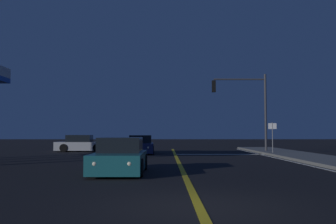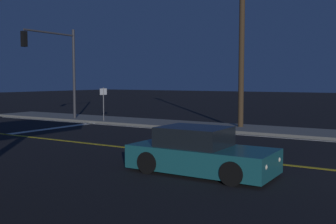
# 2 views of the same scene
# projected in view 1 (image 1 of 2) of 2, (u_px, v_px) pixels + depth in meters

# --- Properties ---
(ground_plane) EXTENTS (160.00, 160.00, 0.00)m
(ground_plane) POSITION_uv_depth(u_px,v_px,m) (199.00, 207.00, 7.62)
(ground_plane) COLOR black
(lane_line_center) EXTENTS (0.20, 34.05, 0.01)m
(lane_line_center) POSITION_uv_depth(u_px,v_px,m) (180.00, 165.00, 17.62)
(lane_line_center) COLOR gold
(lane_line_center) RESTS_ON ground
(lane_line_edge_right) EXTENTS (0.16, 34.05, 0.01)m
(lane_line_edge_right) POSITION_uv_depth(u_px,v_px,m) (306.00, 165.00, 17.66)
(lane_line_edge_right) COLOR silver
(lane_line_edge_right) RESTS_ON ground
(stop_bar) EXTENTS (6.23, 0.50, 0.01)m
(stop_bar) POSITION_uv_depth(u_px,v_px,m) (219.00, 154.00, 26.14)
(stop_bar) COLOR silver
(stop_bar) RESTS_ON ground
(car_parked_curb_navy) EXTENTS (2.10, 4.62, 1.34)m
(car_parked_curb_navy) POSITION_uv_depth(u_px,v_px,m) (140.00, 146.00, 27.36)
(car_parked_curb_navy) COLOR navy
(car_parked_curb_navy) RESTS_ON ground
(car_following_oncoming_silver) EXTENTS (4.27, 1.86, 1.34)m
(car_following_oncoming_silver) POSITION_uv_depth(u_px,v_px,m) (82.00, 144.00, 30.27)
(car_following_oncoming_silver) COLOR #B2B5BA
(car_following_oncoming_silver) RESTS_ON ground
(car_mid_block_teal) EXTENTS (1.93, 4.25, 1.34)m
(car_mid_block_teal) POSITION_uv_depth(u_px,v_px,m) (120.00, 158.00, 14.16)
(car_mid_block_teal) COLOR #195960
(car_mid_block_teal) RESTS_ON ground
(traffic_signal_near_right) EXTENTS (4.20, 0.28, 6.04)m
(traffic_signal_near_right) POSITION_uv_depth(u_px,v_px,m) (246.00, 100.00, 28.68)
(traffic_signal_near_right) COLOR #38383D
(traffic_signal_near_right) RESTS_ON ground
(street_sign_corner) EXTENTS (0.56, 0.09, 2.23)m
(street_sign_corner) POSITION_uv_depth(u_px,v_px,m) (272.00, 133.00, 25.75)
(street_sign_corner) COLOR slate
(street_sign_corner) RESTS_ON ground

